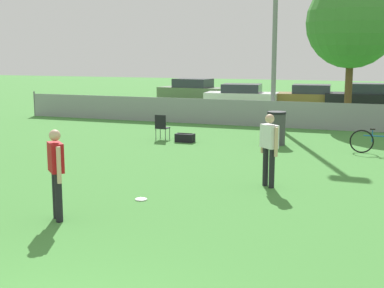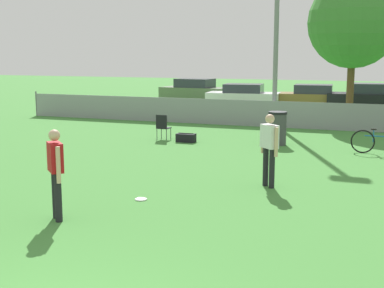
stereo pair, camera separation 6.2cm
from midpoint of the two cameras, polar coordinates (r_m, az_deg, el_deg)
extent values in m
cube|color=gray|center=(22.27, 12.13, 2.99)|extent=(26.74, 0.03, 1.10)
cylinder|color=slate|center=(27.62, -16.51, 4.16)|extent=(0.07, 0.07, 1.21)
cylinder|color=gray|center=(23.24, 8.79, 13.31)|extent=(0.20, 0.20, 9.16)
cylinder|color=brown|center=(24.86, 16.27, 5.55)|extent=(0.32, 0.32, 2.88)
sphere|color=#3D7F33|center=(24.85, 16.59, 12.29)|extent=(3.96, 3.96, 3.96)
cylinder|color=black|center=(12.46, 7.71, -2.38)|extent=(0.13, 0.13, 0.91)
cylinder|color=black|center=(12.26, 8.36, -2.59)|extent=(0.13, 0.13, 0.91)
cube|color=silver|center=(12.23, 8.11, 0.82)|extent=(0.48, 0.46, 0.53)
sphere|color=#D8AD8C|center=(12.18, 8.15, 2.68)|extent=(0.21, 0.21, 0.21)
cylinder|color=#D8AD8C|center=(12.46, 7.40, 0.56)|extent=(0.08, 0.08, 0.66)
cylinder|color=#D8AD8C|center=(12.04, 8.82, 0.20)|extent=(0.08, 0.08, 0.66)
cylinder|color=black|center=(10.24, -14.48, -5.22)|extent=(0.13, 0.13, 0.91)
cylinder|color=black|center=(10.00, -14.21, -5.56)|extent=(0.13, 0.13, 0.91)
cube|color=#B21419|center=(9.96, -14.51, -1.38)|extent=(0.48, 0.47, 0.53)
sphere|color=#D8AD8C|center=(9.90, -14.61, 0.90)|extent=(0.21, 0.21, 0.21)
cylinder|color=#D8AD8C|center=(10.24, -14.77, -1.64)|extent=(0.08, 0.08, 0.66)
cylinder|color=#D8AD8C|center=(9.73, -14.20, -2.20)|extent=(0.08, 0.08, 0.66)
cylinder|color=white|center=(11.29, -5.61, -5.89)|extent=(0.25, 0.25, 0.03)
torus|color=white|center=(11.29, -5.61, -5.88)|extent=(0.25, 0.25, 0.03)
cylinder|color=#333338|center=(19.25, -2.49, 1.13)|extent=(0.02, 0.02, 0.40)
cylinder|color=#333338|center=(19.40, -3.50, 1.19)|extent=(0.02, 0.02, 0.40)
cylinder|color=#333338|center=(18.91, -2.95, 0.98)|extent=(0.02, 0.02, 0.40)
cylinder|color=#333338|center=(19.07, -3.97, 1.04)|extent=(0.02, 0.02, 0.40)
cube|color=black|center=(19.13, -3.23, 1.72)|extent=(0.43, 0.43, 0.03)
cube|color=black|center=(18.91, -3.49, 2.39)|extent=(0.42, 0.03, 0.47)
torus|color=black|center=(17.26, 17.55, 0.27)|extent=(0.72, 0.06, 0.72)
cylinder|color=#195999|center=(17.22, 19.37, 0.79)|extent=(0.99, 0.06, 0.04)
cylinder|color=#195999|center=(17.22, 18.58, 0.83)|extent=(0.03, 0.03, 0.37)
cube|color=black|center=(17.20, 18.62, 1.51)|extent=(0.16, 0.06, 0.04)
cylinder|color=#3F3F44|center=(18.17, 8.89, 1.55)|extent=(0.59, 0.59, 1.04)
cylinder|color=black|center=(18.10, 8.93, 3.31)|extent=(0.62, 0.62, 0.08)
cube|color=black|center=(18.55, -0.85, 0.66)|extent=(0.65, 0.35, 0.29)
cube|color=black|center=(18.53, -0.85, 1.15)|extent=(0.55, 0.04, 0.02)
cylinder|color=black|center=(34.37, 2.63, 5.08)|extent=(0.69, 0.25, 0.68)
cylinder|color=black|center=(32.96, 1.52, 4.89)|extent=(0.69, 0.25, 0.68)
cylinder|color=black|center=(35.55, -1.32, 5.23)|extent=(0.69, 0.25, 0.68)
cylinder|color=black|center=(34.19, -2.56, 5.06)|extent=(0.69, 0.25, 0.68)
cube|color=#59724C|center=(34.23, 0.04, 5.47)|extent=(4.49, 2.23, 0.73)
cube|color=#2D333D|center=(34.19, 0.04, 6.53)|extent=(2.40, 1.79, 0.55)
cylinder|color=black|center=(31.30, 7.78, 4.56)|extent=(0.68, 0.24, 0.67)
cylinder|color=black|center=(29.77, 7.39, 4.31)|extent=(0.68, 0.24, 0.67)
cylinder|color=black|center=(31.72, 3.23, 4.69)|extent=(0.68, 0.24, 0.67)
cylinder|color=black|center=(30.21, 2.62, 4.46)|extent=(0.68, 0.24, 0.67)
cube|color=white|center=(30.71, 5.25, 4.90)|extent=(4.23, 2.16, 0.64)
cube|color=#2D333D|center=(30.67, 5.27, 5.95)|extent=(2.26, 1.76, 0.48)
cylinder|color=black|center=(31.72, 14.85, 4.34)|extent=(0.63, 0.23, 0.62)
cylinder|color=black|center=(30.17, 14.76, 4.09)|extent=(0.63, 0.23, 0.62)
cylinder|color=black|center=(31.87, 10.43, 4.53)|extent=(0.63, 0.23, 0.62)
cylinder|color=black|center=(30.34, 10.13, 4.29)|extent=(0.63, 0.23, 0.62)
cube|color=olive|center=(30.98, 12.55, 4.71)|extent=(4.08, 2.08, 0.65)
cube|color=#2D333D|center=(30.94, 12.59, 5.76)|extent=(2.17, 1.71, 0.49)
cylinder|color=black|center=(31.54, 15.50, 4.30)|extent=(0.65, 0.23, 0.64)
cylinder|color=black|center=(29.95, 15.44, 4.05)|extent=(0.65, 0.23, 0.64)
cube|color=black|center=(30.73, 17.92, 4.50)|extent=(4.31, 2.11, 0.72)
cube|color=#2D333D|center=(30.68, 17.98, 5.67)|extent=(2.29, 1.75, 0.54)
camera|label=1|loc=(0.03, -90.15, -0.03)|focal=50.00mm
camera|label=2|loc=(0.03, 89.85, 0.03)|focal=50.00mm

